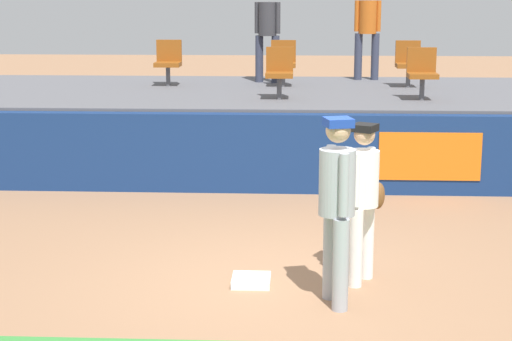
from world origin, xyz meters
The scene contains 13 objects.
ground_plane centered at (0.00, 0.00, 0.00)m, with size 60.00×60.00×0.00m, color #936B4C.
first_base centered at (-0.25, 0.01, 0.04)m, with size 0.40×0.40×0.08m, color white.
player_fielder_home centered at (0.91, 0.14, 0.97)m, with size 0.49×0.46×1.68m.
player_runner_visitor centered at (0.60, -0.52, 1.07)m, with size 0.43×0.50×1.84m.
field_wall centered at (0.01, 4.09, 0.60)m, with size 18.00×0.26×1.19m.
bleacher_platform centered at (0.00, 6.66, 0.62)m, with size 18.00×4.80×1.23m, color #59595E.
seat_back_center centered at (-0.06, 7.33, 1.70)m, with size 0.46×0.44×0.84m.
seat_front_right centered at (2.23, 5.53, 1.71)m, with size 0.47×0.44×0.84m.
seat_back_left centered at (-2.19, 7.33, 1.70)m, with size 0.47×0.44×0.84m.
seat_front_center centered at (-0.09, 5.53, 1.70)m, with size 0.45×0.44×0.84m.
seat_back_right centered at (2.23, 7.33, 1.70)m, with size 0.45×0.44×0.84m.
spectator_hooded centered at (1.56, 8.52, 2.30)m, with size 0.52×0.35×1.84m.
spectator_capped centered at (-0.38, 7.95, 2.28)m, with size 0.49×0.42×1.81m.
Camera 1 is at (0.23, -8.43, 3.05)m, focal length 59.80 mm.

